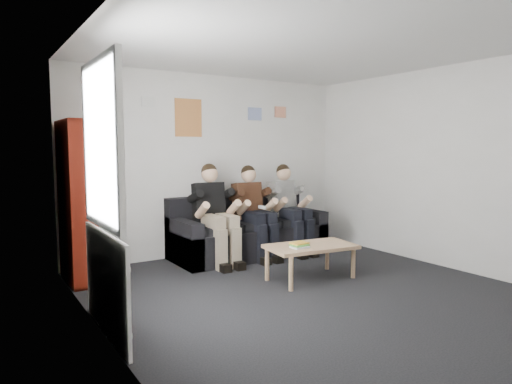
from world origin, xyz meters
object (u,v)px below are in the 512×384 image
coffee_table (311,249)px  person_right (290,209)px  sofa (248,234)px  person_middle (255,212)px  person_left (216,214)px  bookshelf (77,202)px

coffee_table → person_right: 1.50m
sofa → person_right: 0.77m
sofa → person_right: (0.64, -0.21, 0.36)m
sofa → person_middle: person_middle is taller
sofa → person_left: person_left is taller
person_left → person_right: size_ratio=1.03×
person_left → person_middle: size_ratio=1.03×
coffee_table → person_middle: person_middle is taller
coffee_table → sofa: bearing=89.3°
person_middle → sofa: bearing=95.5°
sofa → person_middle: (0.00, -0.21, 0.36)m
bookshelf → person_middle: size_ratio=1.43×
bookshelf → person_left: bearing=-5.1°
person_right → person_left: bearing=172.9°
sofa → bookshelf: size_ratio=1.19×
bookshelf → coffee_table: bookshelf is taller
person_right → coffee_table: bearing=-124.0°
coffee_table → person_right: (0.66, 1.31, 0.30)m
person_left → person_right: bearing=8.7°
bookshelf → person_middle: (2.43, -0.16, -0.29)m
bookshelf → person_left: bookshelf is taller
sofa → person_right: person_right is taller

